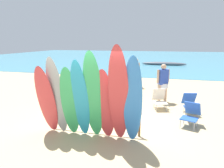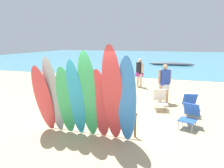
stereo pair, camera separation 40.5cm
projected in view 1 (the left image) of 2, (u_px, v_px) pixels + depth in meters
ground at (143, 70)px, 19.57m from camera, size 60.00×60.00×0.00m
ocean_water at (153, 57)px, 34.41m from camera, size 60.00×40.00×0.02m
surfboard_rack at (94, 114)px, 6.19m from camera, size 2.91×0.07×0.73m
surfboard_red_0 at (47, 101)px, 5.88m from camera, size 0.56×0.68×2.10m
surfboard_grey_1 at (57, 97)px, 5.81m from camera, size 0.54×0.61×2.34m
surfboard_green_2 at (70, 102)px, 5.77m from camera, size 0.57×0.60×2.08m
surfboard_teal_3 at (80, 100)px, 5.65m from camera, size 0.49×0.61×2.28m
surfboard_green_4 at (93, 96)px, 5.54m from camera, size 0.57×0.68×2.51m
surfboard_red_5 at (105, 105)px, 5.57m from camera, size 0.56×0.55×2.04m
surfboard_red_6 at (119, 96)px, 5.24m from camera, size 0.59×0.89×2.67m
surfboard_blue_7 at (133, 101)px, 5.25m from camera, size 0.56×0.69×2.41m
beachgoer_by_water at (136, 71)px, 12.23m from camera, size 0.47×0.51×1.71m
beachgoer_strolling at (163, 81)px, 9.08m from camera, size 0.53×0.45×1.74m
beach_chair_red at (190, 103)px, 7.77m from camera, size 0.63×0.81×0.80m
beach_chair_blue at (191, 113)px, 6.66m from camera, size 0.73×0.87×0.79m
beach_chair_striped at (160, 98)px, 8.32m from camera, size 0.66×0.77×0.83m
distant_boat at (164, 64)px, 23.23m from camera, size 4.94×0.77×0.40m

